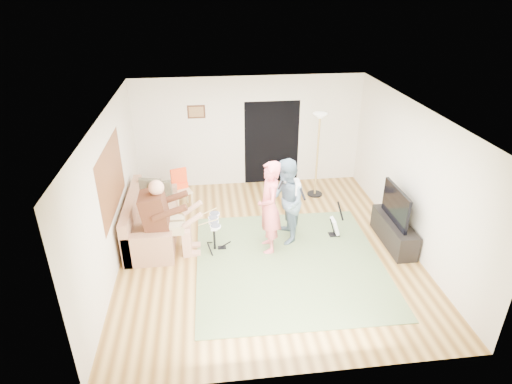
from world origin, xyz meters
TOP-DOWN VIEW (x-y plane):
  - floor at (0.00, 0.00)m, footprint 6.00×6.00m
  - walls at (0.00, 0.00)m, footprint 5.50×6.00m
  - ceiling at (0.00, 0.00)m, footprint 6.00×6.00m
  - window_blinds at (-2.74, 0.20)m, footprint 0.00×2.05m
  - doorway at (0.55, 2.99)m, footprint 2.10×0.00m
  - picture_frame at (-1.25, 2.99)m, footprint 0.42×0.03m
  - area_rug at (0.34, -0.53)m, footprint 3.44×3.55m
  - sofa at (-2.30, 0.71)m, footprint 0.91×2.20m
  - drummer at (-1.85, 0.06)m, footprint 0.99×0.55m
  - drum_kit at (-1.00, 0.06)m, footprint 0.37×0.66m
  - singer at (0.04, -0.04)m, footprint 0.45×0.67m
  - microphone at (0.24, -0.04)m, footprint 0.06×0.06m
  - guitarist at (0.40, 0.25)m, footprint 0.67×0.85m
  - guitar_held at (0.60, 0.25)m, footprint 0.15×0.60m
  - guitar_spare at (1.44, 0.27)m, footprint 0.28×0.25m
  - torchiere_lamp at (1.49, 2.12)m, footprint 0.36×0.36m
  - dining_chair at (-1.65, 1.88)m, footprint 0.49×0.52m
  - tv_cabinet at (2.50, -0.13)m, footprint 0.40×1.40m
  - television at (2.45, -0.13)m, footprint 0.06×1.07m

SIDE VIEW (x-z plane):
  - floor at x=0.00m, z-range 0.00..0.00m
  - area_rug at x=0.34m, z-range 0.00..0.02m
  - guitar_spare at x=1.44m, z-range -0.17..0.61m
  - tv_cabinet at x=2.50m, z-range 0.00..0.50m
  - sofa at x=-2.30m, z-range -0.15..0.74m
  - drum_kit at x=-1.00m, z-range -0.04..0.64m
  - dining_chair at x=-1.65m, z-range -0.13..0.77m
  - drummer at x=-1.85m, z-range -0.17..1.35m
  - television at x=2.45m, z-range 0.51..1.19m
  - guitarist at x=0.40m, z-range 0.00..1.70m
  - singer at x=0.04m, z-range 0.00..1.82m
  - doorway at x=0.55m, z-range 0.00..2.10m
  - guitar_held at x=0.60m, z-range 1.03..1.29m
  - walls at x=0.00m, z-range 0.00..2.70m
  - microphone at x=0.24m, z-range 1.24..1.48m
  - torchiere_lamp at x=1.49m, z-range 0.37..2.39m
  - window_blinds at x=-2.74m, z-range 0.53..2.58m
  - picture_frame at x=-1.25m, z-range 1.74..2.06m
  - ceiling at x=0.00m, z-range 2.70..2.70m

